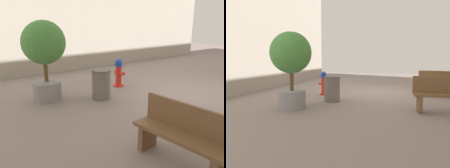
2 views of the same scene
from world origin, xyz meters
The scene contains 6 objects.
ground_plane centered at (0.00, 0.00, 0.00)m, with size 23.40×23.40×0.00m, color gray.
fire_hydrant centered at (2.14, 1.31, 0.46)m, with size 0.42×0.40×0.92m.
bench_near centered at (-2.06, 0.42, 0.48)m, with size 1.46×0.67×0.95m.
bench_far centered at (-1.87, 3.02, 0.49)m, with size 1.64×0.61×0.95m.
planter_tree centered at (2.21, 3.72, 1.36)m, with size 1.16×1.16×2.16m.
trash_bin centered at (1.43, 2.44, 0.42)m, with size 0.55×0.55×0.83m.
Camera 2 is at (-0.80, 9.12, 1.43)m, focal length 34.55 mm.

